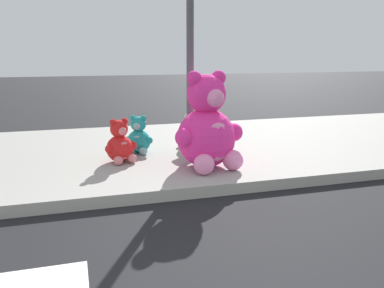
% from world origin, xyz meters
% --- Properties ---
extents(sidewalk, '(28.00, 4.40, 0.15)m').
position_xyz_m(sidewalk, '(0.00, 5.20, 0.07)').
color(sidewalk, '#9E9B93').
rests_on(sidewalk, ground_plane).
extents(sign_pole, '(0.56, 0.11, 3.20)m').
position_xyz_m(sign_pole, '(1.00, 4.40, 1.85)').
color(sign_pole, '#4C4C51').
rests_on(sign_pole, sidewalk).
extents(plush_pink_large, '(1.04, 0.95, 1.36)m').
position_xyz_m(plush_pink_large, '(1.08, 3.81, 0.69)').
color(plush_pink_large, '#F22D93').
rests_on(plush_pink_large, sidewalk).
extents(plush_red, '(0.49, 0.47, 0.66)m').
position_xyz_m(plush_red, '(-0.07, 4.43, 0.41)').
color(plush_red, red).
rests_on(plush_red, sidewalk).
extents(plush_teal, '(0.45, 0.44, 0.62)m').
position_xyz_m(plush_teal, '(0.27, 4.90, 0.40)').
color(plush_teal, teal).
rests_on(plush_teal, sidewalk).
extents(plush_tan, '(0.49, 0.56, 0.72)m').
position_xyz_m(plush_tan, '(1.24, 5.02, 0.44)').
color(plush_tan, tan).
rests_on(plush_tan, sidewalk).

